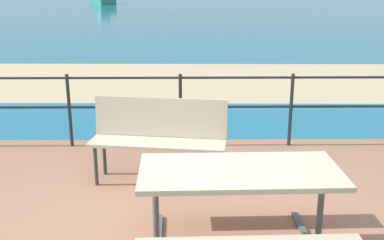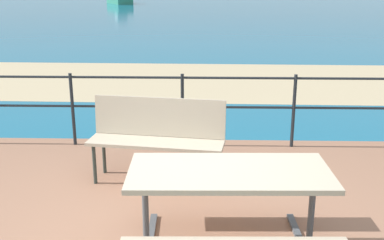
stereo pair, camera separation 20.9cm
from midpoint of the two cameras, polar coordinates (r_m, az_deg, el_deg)
name	(u,v)px [view 2 (the right image)]	position (r m, az deg, el deg)	size (l,w,h in m)	color
patio_paving	(170,240)	(4.22, -1.25, -14.55)	(6.40, 5.20, 0.06)	#996B51
sea_water	(202,5)	(43.65, 1.40, 13.96)	(90.00, 90.00, 0.01)	#196B8E
beach_strip	(192,80)	(10.72, 0.56, 4.90)	(54.00, 4.21, 0.01)	tan
picnic_table	(229,193)	(3.64, 6.21, -8.85)	(1.57, 1.48, 0.79)	#BCAD93
park_bench	(157,132)	(5.12, -3.09, -1.48)	(1.52, 0.62, 0.92)	#BCAD93
railing_fence	(182,100)	(6.16, -0.22, 2.41)	(5.94, 0.04, 0.99)	#1E2328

